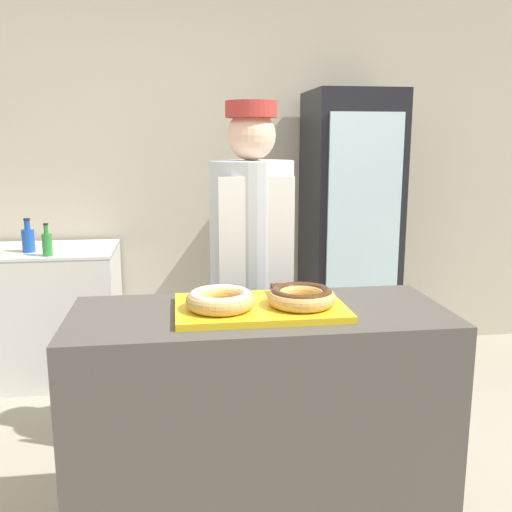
# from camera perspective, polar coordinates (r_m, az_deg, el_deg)

# --- Properties ---
(wall_back) EXTENTS (8.00, 0.06, 2.70)m
(wall_back) POSITION_cam_1_polar(r_m,az_deg,el_deg) (4.08, -4.01, 9.01)
(wall_back) COLOR #BCB29E
(wall_back) RESTS_ON ground_plane
(display_counter) EXTENTS (1.35, 0.56, 0.93)m
(display_counter) POSITION_cam_1_polar(r_m,az_deg,el_deg) (2.22, 0.37, -16.98)
(display_counter) COLOR #4C4742
(display_counter) RESTS_ON ground_plane
(serving_tray) EXTENTS (0.60, 0.39, 0.02)m
(serving_tray) POSITION_cam_1_polar(r_m,az_deg,el_deg) (2.04, 0.39, -5.18)
(serving_tray) COLOR yellow
(serving_tray) RESTS_ON display_counter
(donut_light_glaze) EXTENTS (0.24, 0.24, 0.06)m
(donut_light_glaze) POSITION_cam_1_polar(r_m,az_deg,el_deg) (1.98, -3.57, -4.32)
(donut_light_glaze) COLOR tan
(donut_light_glaze) RESTS_ON serving_tray
(donut_chocolate_glaze) EXTENTS (0.24, 0.24, 0.06)m
(donut_chocolate_glaze) POSITION_cam_1_polar(r_m,az_deg,el_deg) (2.02, 4.56, -4.00)
(donut_chocolate_glaze) COLOR tan
(donut_chocolate_glaze) RESTS_ON serving_tray
(brownie_back_left) EXTENTS (0.09, 0.09, 0.03)m
(brownie_back_left) POSITION_cam_1_polar(r_m,az_deg,el_deg) (2.14, -2.97, -3.61)
(brownie_back_left) COLOR #382111
(brownie_back_left) RESTS_ON serving_tray
(brownie_back_right) EXTENTS (0.09, 0.09, 0.03)m
(brownie_back_right) POSITION_cam_1_polar(r_m,az_deg,el_deg) (2.17, 2.74, -3.40)
(brownie_back_right) COLOR #382111
(brownie_back_right) RESTS_ON serving_tray
(baker_person) EXTENTS (0.39, 0.39, 1.69)m
(baker_person) POSITION_cam_1_polar(r_m,az_deg,el_deg) (2.68, -0.44, -2.16)
(baker_person) COLOR #4C4C51
(baker_person) RESTS_ON ground_plane
(beverage_fridge) EXTENTS (0.57, 0.61, 1.84)m
(beverage_fridge) POSITION_cam_1_polar(r_m,az_deg,el_deg) (3.91, 9.27, 2.45)
(beverage_fridge) COLOR black
(beverage_fridge) RESTS_ON ground_plane
(chest_freezer) EXTENTS (1.04, 0.63, 0.85)m
(chest_freezer) POSITION_cam_1_polar(r_m,az_deg,el_deg) (3.96, -21.17, -5.37)
(chest_freezer) COLOR silver
(chest_freezer) RESTS_ON ground_plane
(bottle_green) EXTENTS (0.06, 0.06, 0.20)m
(bottle_green) POSITION_cam_1_polar(r_m,az_deg,el_deg) (3.58, -20.16, 1.19)
(bottle_green) COLOR #2D8C38
(bottle_green) RESTS_ON chest_freezer
(bottle_blue) EXTENTS (0.08, 0.08, 0.21)m
(bottle_blue) POSITION_cam_1_polar(r_m,az_deg,el_deg) (3.76, -21.82, 1.58)
(bottle_blue) COLOR #1E4CB2
(bottle_blue) RESTS_ON chest_freezer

